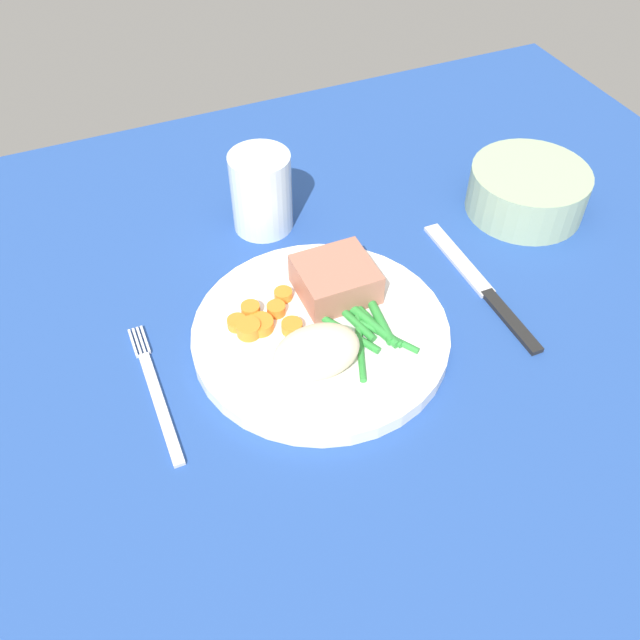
{
  "coord_description": "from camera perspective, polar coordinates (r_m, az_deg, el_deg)",
  "views": [
    {
      "loc": [
        -14.06,
        -40.0,
        51.16
      ],
      "look_at": [
        3.15,
        0.15,
        4.6
      ],
      "focal_mm": 38.12,
      "sensor_mm": 36.0,
      "label": 1
    }
  ],
  "objects": [
    {
      "name": "salad_bowl",
      "position": [
        0.82,
        17.06,
        10.53
      ],
      "size": [
        13.42,
        13.42,
        5.29
      ],
      "color": "#99B28C",
      "rests_on": "dining_table"
    },
    {
      "name": "dining_table",
      "position": [
        0.66,
        -2.48,
        -3.02
      ],
      "size": [
        120.0,
        90.0,
        2.0
      ],
      "color": "#234793",
      "rests_on": "ground"
    },
    {
      "name": "water_glass",
      "position": [
        0.76,
        -4.91,
        10.25
      ],
      "size": [
        6.73,
        6.73,
        9.13
      ],
      "color": "silver",
      "rests_on": "dining_table"
    },
    {
      "name": "meat_portion",
      "position": [
        0.67,
        1.31,
        3.44
      ],
      "size": [
        7.36,
        6.88,
        3.35
      ],
      "primitive_type": "cube",
      "rotation": [
        0.0,
        0.0,
        -0.0
      ],
      "color": "#A86B56",
      "rests_on": "dinner_plate"
    },
    {
      "name": "fork",
      "position": [
        0.63,
        -13.63,
        -5.88
      ],
      "size": [
        1.44,
        16.6,
        0.4
      ],
      "rotation": [
        0.0,
        0.0,
        -0.0
      ],
      "color": "silver",
      "rests_on": "dining_table"
    },
    {
      "name": "green_beans",
      "position": [
        0.64,
        4.05,
        -0.5
      ],
      "size": [
        6.92,
        10.99,
        0.89
      ],
      "color": "#2D8C38",
      "rests_on": "dinner_plate"
    },
    {
      "name": "mashed_potatoes",
      "position": [
        0.6,
        -0.28,
        -2.7
      ],
      "size": [
        7.98,
        5.41,
        4.32
      ],
      "primitive_type": "ellipsoid",
      "color": "beige",
      "rests_on": "dinner_plate"
    },
    {
      "name": "knife",
      "position": [
        0.72,
        13.46,
        2.69
      ],
      "size": [
        1.7,
        20.5,
        0.64
      ],
      "rotation": [
        0.0,
        0.0,
        -0.05
      ],
      "color": "black",
      "rests_on": "dining_table"
    },
    {
      "name": "dinner_plate",
      "position": [
        0.65,
        -0.0,
        -1.08
      ],
      "size": [
        24.6,
        24.6,
        1.6
      ],
      "primitive_type": "cylinder",
      "color": "white",
      "rests_on": "dining_table"
    },
    {
      "name": "carrot_slices",
      "position": [
        0.65,
        -4.99,
        0.02
      ],
      "size": [
        7.26,
        6.34,
        1.29
      ],
      "color": "orange",
      "rests_on": "dinner_plate"
    }
  ]
}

